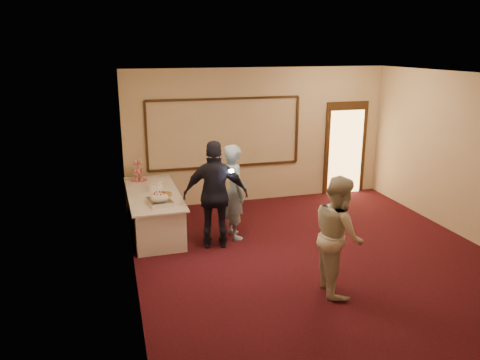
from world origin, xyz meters
The scene contains 14 objects.
floor centered at (0.00, 0.00, 0.00)m, with size 7.00×7.00×0.00m, color black.
room_walls centered at (0.00, 0.00, 2.03)m, with size 6.04×7.04×3.02m.
wall_molding centered at (-0.80, 3.47, 1.60)m, with size 3.45×0.04×1.55m.
doorway centered at (2.15, 3.45, 1.08)m, with size 1.05×0.07×2.20m.
buffet_table centered at (-2.52, 2.20, 0.39)m, with size 0.99×2.47×0.77m.
pavlova_tray centered at (-2.47, 1.49, 0.86)m, with size 0.44×0.57×0.20m.
cupcake_stand centered at (-2.72, 3.13, 0.94)m, with size 0.33×0.33×0.48m.
plate_stack_a centered at (-2.52, 2.30, 0.84)m, with size 0.17×0.17×0.14m.
plate_stack_b centered at (-2.40, 2.47, 0.84)m, with size 0.18×0.18×0.15m.
tart centered at (-2.33, 1.90, 0.80)m, with size 0.29×0.29×0.06m.
man centered at (-1.12, 1.49, 0.88)m, with size 0.64×0.42×1.76m, color #93C0DF.
woman centered at (-0.21, -0.82, 0.86)m, with size 0.84×0.65×1.72m, color beige.
guest centered at (-1.54, 1.16, 0.96)m, with size 1.12×0.47×1.91m, color black.
camera_flash centered at (-1.32, 0.92, 1.43)m, with size 0.07×0.04×0.05m, color white.
Camera 1 is at (-3.21, -6.38, 3.44)m, focal length 35.00 mm.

